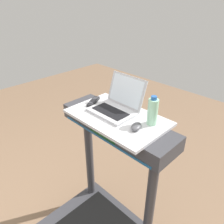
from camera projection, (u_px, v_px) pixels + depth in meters
The scene contains 5 objects.
desk_board at pixel (117, 117), 1.53m from camera, with size 0.68×0.42×0.02m, color silver.
laptop at pixel (117, 105), 1.57m from camera, with size 0.31×0.29×0.23m.
computer_mouse at pixel (136, 127), 1.37m from camera, with size 0.06×0.10×0.03m, color #4C4C51.
water_bottle at pixel (153, 111), 1.39m from camera, with size 0.07×0.07×0.19m.
tv_remote at pixel (93, 101), 1.70m from camera, with size 0.11×0.16×0.02m.
Camera 1 is at (0.91, -0.26, 1.90)m, focal length 35.49 mm.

